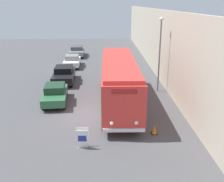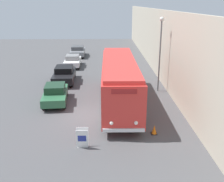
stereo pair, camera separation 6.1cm
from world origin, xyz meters
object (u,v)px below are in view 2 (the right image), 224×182
(streetlamp, at_px, (160,44))
(parked_car_far, at_px, (73,61))
(sign_board, at_px, (82,138))
(vintage_bus, at_px, (119,79))
(parked_car_near, at_px, (55,94))
(traffic_cone, at_px, (154,130))
(parked_car_distant, at_px, (78,51))
(parked_car_mid, at_px, (64,74))

(streetlamp, xyz_separation_m, parked_car_far, (-8.64, 9.44, -3.38))
(sign_board, xyz_separation_m, streetlamp, (5.78, 9.37, 3.57))
(vintage_bus, distance_m, parked_car_near, 5.06)
(streetlamp, bearing_deg, traffic_cone, -101.92)
(parked_car_near, relative_size, parked_car_distant, 0.91)
(vintage_bus, xyz_separation_m, parked_car_near, (-4.92, 0.27, -1.19))
(parked_car_distant, bearing_deg, parked_car_near, -91.09)
(streetlamp, bearing_deg, sign_board, -121.68)
(sign_board, height_order, parked_car_mid, parked_car_mid)
(parked_car_near, xyz_separation_m, traffic_cone, (6.77, -5.26, -0.47))
(parked_car_near, bearing_deg, parked_car_far, 85.54)
(streetlamp, bearing_deg, parked_car_far, 132.47)
(vintage_bus, relative_size, parked_car_near, 2.74)
(parked_car_mid, bearing_deg, parked_car_distant, 87.72)
(parked_car_mid, bearing_deg, traffic_cone, -60.00)
(parked_car_near, bearing_deg, sign_board, -73.56)
(vintage_bus, distance_m, parked_car_distant, 19.58)
(parked_car_far, distance_m, parked_car_distant, 6.43)
(vintage_bus, xyz_separation_m, streetlamp, (3.53, 2.98, 2.18))
(parked_car_near, relative_size, parked_car_far, 0.97)
(streetlamp, distance_m, parked_car_near, 9.49)
(parked_car_mid, xyz_separation_m, parked_car_distant, (-0.10, 13.03, -0.05))
(parked_car_mid, relative_size, parked_car_far, 1.09)
(parked_car_far, bearing_deg, parked_car_mid, -91.79)
(sign_board, height_order, streetlamp, streetlamp)
(parked_car_near, height_order, parked_car_mid, parked_car_mid)
(parked_car_far, distance_m, traffic_cone, 18.74)
(vintage_bus, distance_m, parked_car_mid, 7.80)
(streetlamp, relative_size, parked_car_distant, 1.37)
(sign_board, bearing_deg, traffic_cone, 18.98)
(streetlamp, relative_size, parked_car_near, 1.50)
(vintage_bus, xyz_separation_m, sign_board, (-2.25, -6.40, -1.40))
(parked_car_mid, xyz_separation_m, parked_car_far, (-0.02, 6.60, -0.07))
(parked_car_far, xyz_separation_m, parked_car_distant, (-0.07, 6.43, 0.02))
(streetlamp, bearing_deg, parked_car_distant, 118.76)
(streetlamp, distance_m, traffic_cone, 9.00)
(parked_car_near, bearing_deg, parked_car_distant, 85.45)
(sign_board, distance_m, parked_car_far, 19.03)
(parked_car_far, bearing_deg, sign_board, -83.37)
(streetlamp, height_order, parked_car_far, streetlamp)
(sign_board, relative_size, parked_car_far, 0.25)
(vintage_bus, relative_size, sign_board, 10.65)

